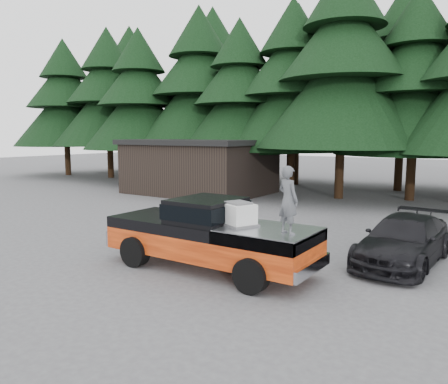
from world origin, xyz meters
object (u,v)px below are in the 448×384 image
Objects in this scene: air_compressor at (238,215)px; man_on_bed at (288,200)px; pickup_truck at (210,245)px; parked_car at (404,240)px; utility_building at (200,166)px.

air_compressor is 0.50× the size of man_on_bed.
air_compressor is at bearing 15.83° from man_on_bed.
pickup_truck is 5.46m from parked_car.
pickup_truck is at bearing -51.99° from utility_building.
utility_building is (-9.59, 12.27, 1.00)m from pickup_truck.
pickup_truck is 0.71× the size of utility_building.
man_on_bed is (2.40, -0.25, 1.46)m from pickup_truck.
utility_building is (-13.82, 8.81, 1.00)m from parked_car.
man_on_bed reaches higher than parked_car.
air_compressor is 0.09× the size of utility_building.
air_compressor reaches higher than pickup_truck.
man_on_bed is 0.35× the size of parked_car.
man_on_bed reaches higher than pickup_truck.
parked_car is 0.55× the size of utility_building.
man_on_bed is 0.19× the size of utility_building.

